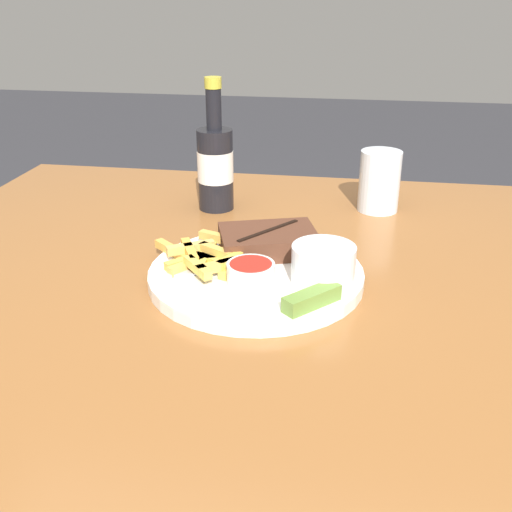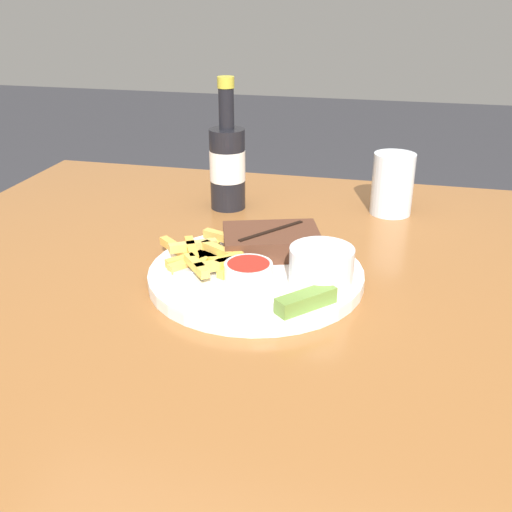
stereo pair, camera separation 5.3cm
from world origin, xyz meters
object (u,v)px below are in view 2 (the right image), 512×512
Objects in this scene: beer_bottle at (227,163)px; pickle_spear at (306,300)px; steak_portion at (271,241)px; coleslaw_cup at (321,265)px; dipping_sauce_cup at (248,272)px; drinking_glass at (393,184)px; dinner_plate at (256,275)px; fork_utensil at (199,271)px; knife_utensil at (250,257)px.

pickle_spear is at bearing -61.45° from beer_bottle.
steak_portion is 2.19× the size of pickle_spear.
coleslaw_cup is at bearing -47.02° from steak_portion.
coleslaw_cup is at bearing 9.79° from dipping_sauce_cup.
drinking_glass is (0.29, 0.04, -0.03)m from beer_bottle.
dipping_sauce_cup is 0.40m from drinking_glass.
dinner_plate is at bearing -118.37° from drinking_glass.
drinking_glass is at bearing 57.07° from steak_portion.
drinking_glass is (0.17, 0.32, 0.05)m from dinner_plate.
pickle_spear is 0.56× the size of fork_utensil.
pickle_spear reaches higher than fork_utensil.
dipping_sauce_cup is at bearing 150.39° from pickle_spear.
beer_bottle is (-0.13, 0.22, 0.05)m from steak_portion.
knife_utensil is (-0.02, 0.03, 0.01)m from dinner_plate.
dinner_plate is 0.04m from knife_utensil.
beer_bottle is at bearing 124.51° from coleslaw_cup.
steak_portion is 0.97× the size of knife_utensil.
drinking_glass reaches higher than dinner_plate.
dinner_plate is at bearing 88.63° from dipping_sauce_cup.
coleslaw_cup is 0.63× the size of fork_utensil.
fork_utensil is (-0.17, 0.00, -0.03)m from coleslaw_cup.
dinner_plate is 0.12m from pickle_spear.
fork_utensil is at bearing -131.98° from steak_portion.
fork_utensil is at bearing -81.56° from beer_bottle.
knife_utensil is (-0.02, -0.03, -0.01)m from steak_portion.
coleslaw_cup reaches higher than dinner_plate.
drinking_glass is at bearing 35.47° from fork_utensil.
beer_bottle is (-0.20, 0.37, 0.05)m from pickle_spear.
dipping_sauce_cup is 0.08m from fork_utensil.
pickle_spear is (-0.01, -0.06, -0.02)m from coleslaw_cup.
steak_portion is at bearing 85.35° from dipping_sauce_cup.
coleslaw_cup is at bearing -15.77° from dinner_plate.
steak_portion is (0.01, 0.06, 0.02)m from dinner_plate.
dipping_sauce_cup is 0.58× the size of drinking_glass.
dipping_sauce_cup reaches higher than fork_utensil.
knife_utensil is at bearing 116.54° from dinner_plate.
dipping_sauce_cup is 0.35m from beer_bottle.
coleslaw_cup is (0.08, -0.09, 0.01)m from steak_portion.
dinner_plate is 0.10m from coleslaw_cup.
drinking_glass is (0.17, 0.36, 0.02)m from dipping_sauce_cup.
coleslaw_cup is 0.35m from drinking_glass.
drinking_glass is at bearing 64.38° from dipping_sauce_cup.
fork_utensil is 0.42m from drinking_glass.
fork_utensil is at bearing 166.82° from dipping_sauce_cup.
dipping_sauce_cup is (-0.01, -0.11, 0.00)m from steak_portion.
dipping_sauce_cup reaches higher than dinner_plate.
pickle_spear is at bearing -47.28° from dinner_plate.
dinner_plate is 4.02× the size of pickle_spear.
drinking_glass is at bearing 77.74° from pickle_spear.
dinner_plate is at bearing -0.00° from fork_utensil.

